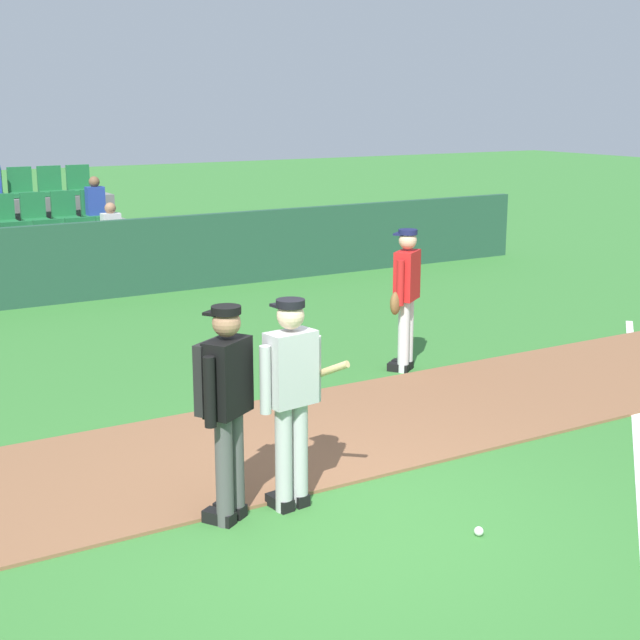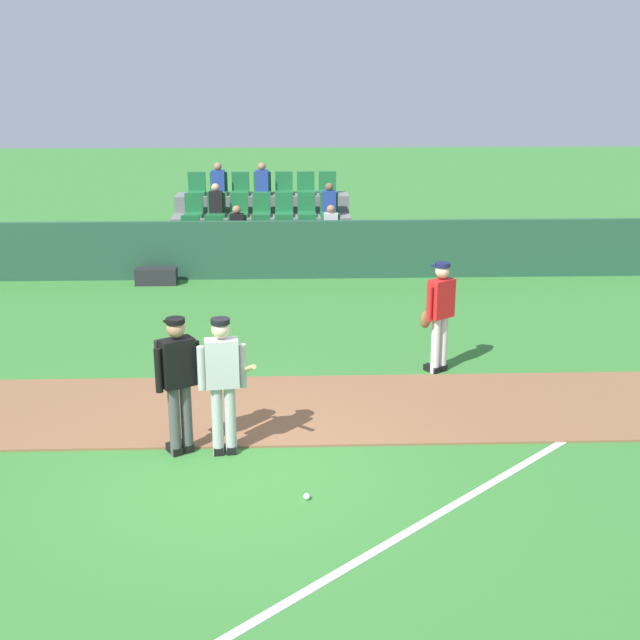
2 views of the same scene
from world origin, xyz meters
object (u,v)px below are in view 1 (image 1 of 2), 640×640
at_px(batter_grey_jersey, 291,396).
at_px(baseball, 479,531).
at_px(runner_red_jersey, 406,295).
at_px(umpire_home_plate, 226,401).

distance_m(batter_grey_jersey, baseball, 1.80).
relative_size(batter_grey_jersey, runner_red_jersey, 1.00).
relative_size(runner_red_jersey, baseball, 23.78).
relative_size(batter_grey_jersey, umpire_home_plate, 1.00).
distance_m(umpire_home_plate, runner_red_jersey, 4.57).
bearing_deg(baseball, umpire_home_plate, 141.30).
height_order(runner_red_jersey, baseball, runner_red_jersey).
xyz_separation_m(batter_grey_jersey, runner_red_jersey, (3.13, 2.76, -0.01)).
distance_m(runner_red_jersey, baseball, 4.59).
bearing_deg(batter_grey_jersey, umpire_home_plate, 174.88).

